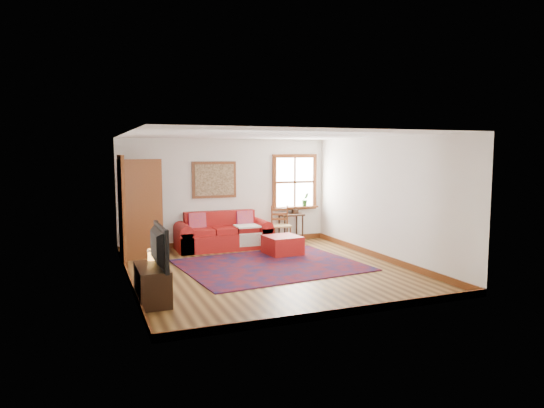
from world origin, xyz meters
name	(u,v)px	position (x,y,z in m)	size (l,w,h in m)	color
ground	(268,270)	(0.00, 0.00, 0.00)	(5.50, 5.50, 0.00)	#422811
room_envelope	(268,182)	(0.00, 0.02, 1.65)	(5.04, 5.54, 2.52)	silver
window	(296,188)	(1.78, 2.70, 1.31)	(1.18, 0.20, 1.38)	white
doorway	(134,208)	(-2.21, 1.78, 1.07)	(0.89, 1.08, 2.14)	black
framed_artwork	(214,180)	(-0.30, 2.71, 1.55)	(1.05, 0.07, 0.85)	brown
persian_rug	(271,265)	(0.18, 0.35, 0.01)	(3.31, 2.65, 0.02)	#560C0F
red_leather_sofa	(223,236)	(-0.21, 2.34, 0.28)	(2.13, 0.88, 0.83)	maroon
red_ottoman	(283,245)	(0.79, 1.20, 0.20)	(0.71, 0.71, 0.40)	maroon
side_table	(291,219)	(1.57, 2.53, 0.57)	(0.57, 0.43, 0.69)	black
ladder_back_chair	(281,224)	(1.16, 2.21, 0.50)	(0.50, 0.49, 0.93)	tan
media_cabinet	(152,284)	(-2.27, -1.13, 0.27)	(0.43, 0.96, 0.53)	black
television	(153,246)	(-2.25, -1.20, 0.84)	(1.07, 0.14, 0.62)	black
candle_hurricane	(151,255)	(-2.22, -0.72, 0.61)	(0.12, 0.12, 0.18)	silver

